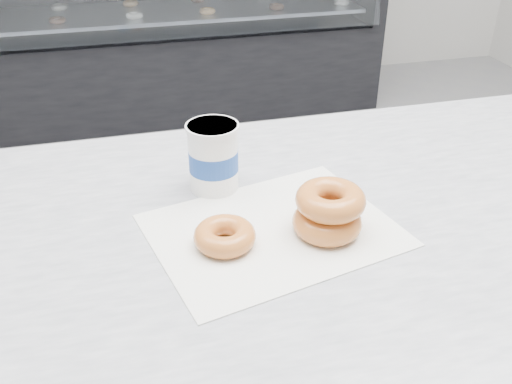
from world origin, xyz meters
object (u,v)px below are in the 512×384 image
at_px(display_case, 169,26).
at_px(donut_stack, 329,211).
at_px(donut_single, 225,236).
at_px(coffee_cup, 213,157).

relative_size(display_case, donut_stack, 18.23).
height_order(donut_single, coffee_cup, coffee_cup).
bearing_deg(donut_single, donut_stack, -1.89).
height_order(donut_stack, coffee_cup, coffee_cup).
relative_size(donut_single, donut_stack, 0.66).
distance_m(donut_stack, coffee_cup, 0.21).
relative_size(display_case, coffee_cup, 21.44).
bearing_deg(display_case, coffee_cup, -94.79).
bearing_deg(display_case, donut_stack, -91.74).
xyz_separation_m(donut_single, donut_stack, (0.15, -0.00, 0.02)).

